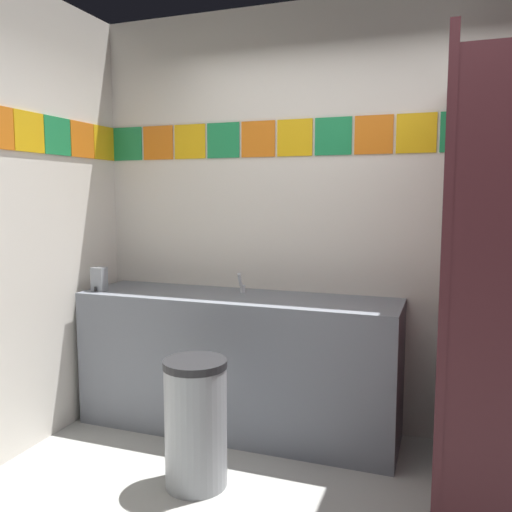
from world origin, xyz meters
name	(u,v)px	position (x,y,z in m)	size (l,w,h in m)	color
wall_back	(373,219)	(0.00, 1.49, 1.38)	(3.79, 0.09, 2.76)	silver
vanity_counter	(237,362)	(-0.81, 1.18, 0.45)	(2.07, 0.55, 0.89)	slate
faucet_center	(242,285)	(-0.81, 1.27, 0.95)	(0.04, 0.10, 0.14)	silver
soap_dispenser	(99,279)	(-1.74, 1.02, 0.97)	(0.09, 0.09, 0.16)	gray
stall_divider	(486,302)	(0.62, 0.53, 1.08)	(0.92, 1.35, 2.15)	#471E23
trash_bin	(196,423)	(-0.76, 0.48, 0.34)	(0.34, 0.34, 0.68)	#999EA3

